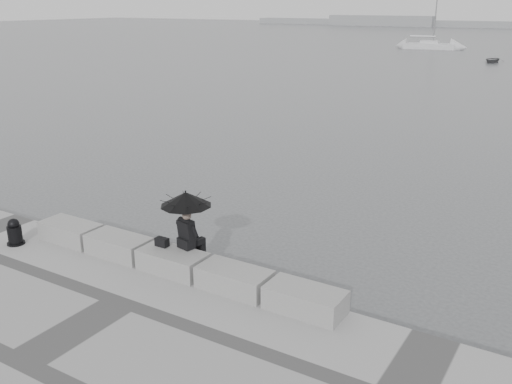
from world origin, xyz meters
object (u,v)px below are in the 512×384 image
Objects in this scene: seated_person at (186,206)px; sailboat_left at (430,45)px; mooring_bollard at (15,233)px; dinghy at (492,60)px.

seated_person is 0.11× the size of sailboat_left.
mooring_bollard reaches higher than dinghy.
sailboat_left reaches higher than seated_person.
sailboat_left is (-15.09, 75.33, -1.48)m from seated_person.
sailboat_left reaches higher than mooring_bollard.
seated_person is at bearing -84.93° from sailboat_left.
seated_person reaches higher than mooring_bollard.
seated_person is 4.91m from mooring_bollard.
seated_person is 59.84m from dinghy.
seated_person is 0.44× the size of dinghy.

